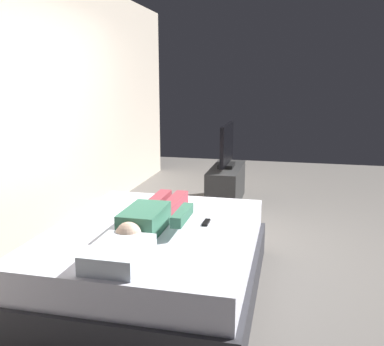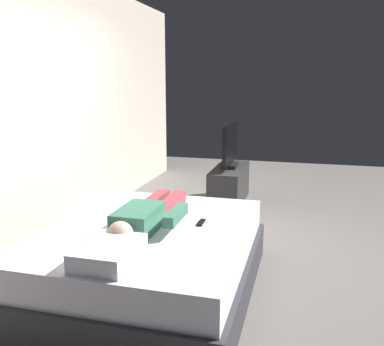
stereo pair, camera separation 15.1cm
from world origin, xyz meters
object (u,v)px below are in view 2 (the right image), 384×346
at_px(remote, 201,222).
at_px(bed, 149,259).
at_px(pillow, 109,253).
at_px(tv, 230,147).
at_px(tv_stand, 229,185).
at_px(person, 147,215).

bearing_deg(remote, bed, 115.02).
relative_size(bed, pillow, 4.16).
distance_m(bed, tv, 2.71).
distance_m(bed, pillow, 0.76).
bearing_deg(bed, tv_stand, -3.77).
bearing_deg(remote, person, 110.47).
relative_size(person, remote, 8.40).
distance_m(bed, person, 0.36).
bearing_deg(remote, tv_stand, 4.87).
height_order(person, tv, tv).
bearing_deg(pillow, remote, -24.18).
height_order(person, remote, person).
bearing_deg(bed, pillow, 180.00).
xyz_separation_m(bed, person, (0.03, 0.02, 0.36)).
bearing_deg(tv, person, 175.77).
bearing_deg(person, remote, -69.53).
distance_m(person, remote, 0.44).
relative_size(bed, tv_stand, 1.82).
distance_m(bed, tv_stand, 2.66).
bearing_deg(tv, bed, 176.23).
bearing_deg(bed, remote, -64.98).
xyz_separation_m(pillow, remote, (0.86, -0.39, -0.05)).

